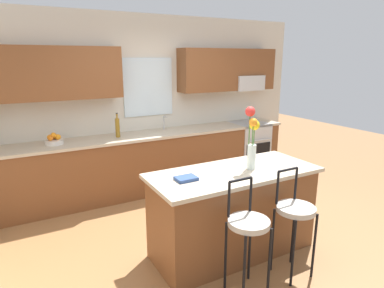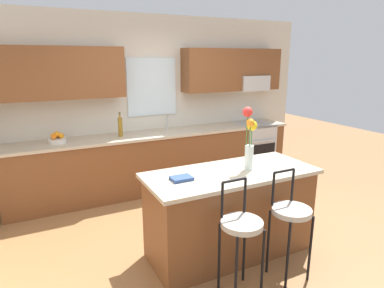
% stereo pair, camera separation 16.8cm
% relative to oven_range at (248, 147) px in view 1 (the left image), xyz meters
% --- Properties ---
extents(ground_plane, '(14.00, 14.00, 0.00)m').
position_rel_oven_range_xyz_m(ground_plane, '(-1.79, -1.68, -0.46)').
color(ground_plane, olive).
extents(back_wall_assembly, '(5.60, 0.50, 2.70)m').
position_rel_oven_range_xyz_m(back_wall_assembly, '(-1.75, 0.31, 1.05)').
color(back_wall_assembly, beige).
rests_on(back_wall_assembly, ground).
extents(counter_run, '(4.56, 0.64, 0.92)m').
position_rel_oven_range_xyz_m(counter_run, '(-1.78, 0.02, 0.01)').
color(counter_run, brown).
rests_on(counter_run, ground).
extents(sink_faucet, '(0.02, 0.13, 0.23)m').
position_rel_oven_range_xyz_m(sink_faucet, '(-1.59, 0.17, 0.60)').
color(sink_faucet, '#B7BABC').
rests_on(sink_faucet, counter_run).
extents(oven_range, '(0.60, 0.64, 0.92)m').
position_rel_oven_range_xyz_m(oven_range, '(0.00, 0.00, 0.00)').
color(oven_range, '#B7BABC').
rests_on(oven_range, ground).
extents(kitchen_island, '(1.79, 0.77, 0.92)m').
position_rel_oven_range_xyz_m(kitchen_island, '(-1.79, -2.03, 0.00)').
color(kitchen_island, brown).
rests_on(kitchen_island, ground).
extents(bar_stool_near, '(0.36, 0.36, 1.04)m').
position_rel_oven_range_xyz_m(bar_stool_near, '(-2.06, -2.63, 0.18)').
color(bar_stool_near, black).
rests_on(bar_stool_near, ground).
extents(bar_stool_middle, '(0.36, 0.36, 1.04)m').
position_rel_oven_range_xyz_m(bar_stool_middle, '(-1.51, -2.63, 0.18)').
color(bar_stool_middle, black).
rests_on(bar_stool_middle, ground).
extents(flower_vase, '(0.14, 0.15, 0.65)m').
position_rel_oven_range_xyz_m(flower_vase, '(-1.60, -2.05, 0.81)').
color(flower_vase, silver).
rests_on(flower_vase, kitchen_island).
extents(cookbook, '(0.20, 0.15, 0.03)m').
position_rel_oven_range_xyz_m(cookbook, '(-2.34, -2.02, 0.48)').
color(cookbook, navy).
rests_on(cookbook, kitchen_island).
extents(fruit_bowl_oranges, '(0.24, 0.24, 0.16)m').
position_rel_oven_range_xyz_m(fruit_bowl_oranges, '(-3.27, 0.03, 0.52)').
color(fruit_bowl_oranges, silver).
rests_on(fruit_bowl_oranges, counter_run).
extents(bottle_olive_oil, '(0.06, 0.06, 0.36)m').
position_rel_oven_range_xyz_m(bottle_olive_oil, '(-2.40, 0.02, 0.61)').
color(bottle_olive_oil, olive).
rests_on(bottle_olive_oil, counter_run).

